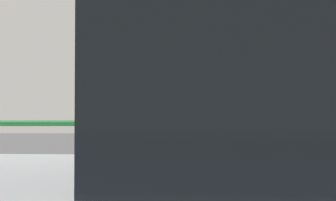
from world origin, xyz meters
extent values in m
cylinder|color=#939699|center=(0.34, 0.42, 1.35)|extent=(0.17, 0.17, 0.31)
sphere|color=silver|center=(0.34, 0.42, 1.53)|extent=(0.17, 0.17, 0.17)
cube|color=black|center=(0.34, 0.33, 1.42)|extent=(0.10, 0.02, 0.07)
cube|color=white|center=(0.34, 0.33, 1.29)|extent=(0.10, 0.02, 0.09)
cube|color=gray|center=(-0.12, 0.64, 1.31)|extent=(0.50, 0.39, 0.65)
sphere|color=tan|center=(-0.12, 0.64, 1.75)|extent=(0.23, 0.23, 0.23)
cylinder|color=gray|center=(-0.37, 0.75, 1.33)|extent=(0.09, 0.09, 0.61)
cylinder|color=gray|center=(0.19, 0.68, 1.42)|extent=(0.26, 0.44, 0.54)
cylinder|color=#1E602D|center=(0.00, 3.18, 1.26)|extent=(24.00, 0.06, 0.06)
cylinder|color=#1E602D|center=(0.00, 3.18, 0.75)|extent=(24.00, 0.05, 0.05)
cylinder|color=#1E602D|center=(0.00, 3.18, 0.69)|extent=(0.06, 0.06, 1.14)
camera|label=1|loc=(0.44, -3.07, 1.26)|focal=68.86mm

